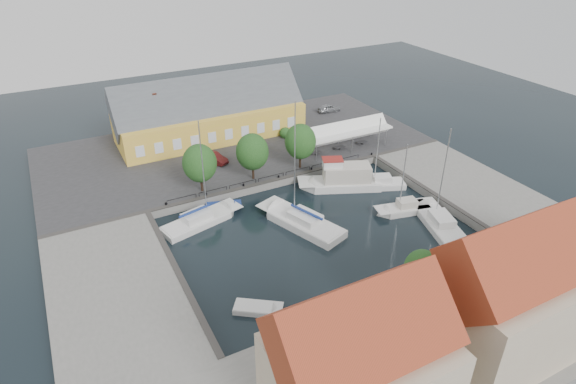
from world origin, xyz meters
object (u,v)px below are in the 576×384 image
at_px(tent_canopy, 346,131).
at_px(east_boat_c, 439,224).
at_px(car_silver, 329,108).
at_px(center_sailboat, 302,223).
at_px(car_red, 214,158).
at_px(launch_nw, 223,207).
at_px(warehouse, 206,115).
at_px(east_boat_b, 404,210).
at_px(trawler, 342,181).
at_px(east_boat_a, 379,185).
at_px(west_boat_a, 200,221).
at_px(launch_sw, 257,310).

xyz_separation_m(tent_canopy, east_boat_c, (-1.02, -21.11, -3.43)).
relative_size(car_silver, center_sailboat, 0.27).
xyz_separation_m(car_red, launch_nw, (-2.80, -10.51, -1.62)).
bearing_deg(warehouse, east_boat_b, -65.59).
distance_m(car_red, east_boat_c, 31.28).
distance_m(trawler, east_boat_a, 4.96).
bearing_deg(launch_nw, center_sailboat, -49.63).
bearing_deg(car_silver, east_boat_b, 165.82).
distance_m(tent_canopy, car_red, 19.50).
bearing_deg(car_silver, center_sailboat, 144.45).
height_order(trawler, west_boat_a, west_boat_a).
distance_m(warehouse, launch_nw, 20.93).
distance_m(east_boat_a, west_boat_a, 23.80).
bearing_deg(east_boat_c, car_red, 124.85).
bearing_deg(car_red, tent_canopy, -39.64).
xyz_separation_m(tent_canopy, car_silver, (5.96, 14.14, -1.99)).
relative_size(warehouse, east_boat_a, 2.78).
xyz_separation_m(center_sailboat, east_boat_b, (12.36, -3.08, -0.10)).
xyz_separation_m(tent_canopy, center_sailboat, (-15.00, -13.82, -3.32)).
bearing_deg(tent_canopy, east_boat_b, -98.86).
xyz_separation_m(center_sailboat, west_boat_a, (-10.17, 5.86, -0.09)).
relative_size(tent_canopy, launch_sw, 3.06).
distance_m(trawler, east_boat_c, 13.65).
distance_m(car_silver, trawler, 25.48).
bearing_deg(trawler, tent_canopy, 54.80).
distance_m(east_boat_b, west_boat_a, 24.25).
relative_size(warehouse, east_boat_c, 2.35).
distance_m(trawler, east_boat_b, 9.15).
relative_size(east_boat_b, launch_sw, 2.09).
xyz_separation_m(warehouse, west_boat_a, (-8.57, -21.82, -4.16)).
bearing_deg(east_boat_a, east_boat_b, -100.05).
bearing_deg(launch_sw, warehouse, 77.15).
xyz_separation_m(car_silver, launch_sw, (-31.19, -38.14, -1.61)).
relative_size(tent_canopy, east_boat_c, 1.15).
height_order(car_red, center_sailboat, center_sailboat).
bearing_deg(east_boat_a, center_sailboat, -166.26).
relative_size(car_red, trawler, 0.39).
distance_m(center_sailboat, trawler, 10.60).
bearing_deg(east_boat_b, center_sailboat, 166.01).
xyz_separation_m(warehouse, trawler, (10.68, -22.25, -3.41)).
bearing_deg(warehouse, west_boat_a, -111.45).
relative_size(car_red, east_boat_b, 0.45).
xyz_separation_m(car_red, east_boat_a, (17.36, -15.05, -1.44)).
height_order(warehouse, launch_sw, warehouse).
relative_size(tent_canopy, center_sailboat, 0.92).
bearing_deg(car_silver, trawler, 153.50).
distance_m(car_red, center_sailboat, 18.81).
xyz_separation_m(trawler, east_boat_c, (4.90, -12.72, -0.76)).
height_order(trawler, launch_sw, trawler).
distance_m(west_boat_a, launch_nw, 4.03).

